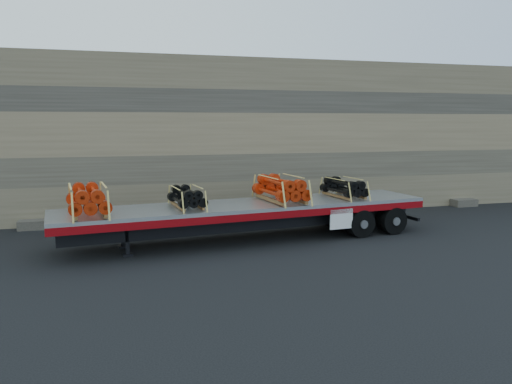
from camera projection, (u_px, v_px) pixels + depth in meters
The scene contains 7 objects.
ground at pixel (262, 243), 17.42m from camera, with size 120.00×120.00×0.00m, color black.
rock_wall at pixel (222, 137), 23.13m from camera, with size 44.00×3.00×7.00m, color #7A6B54.
trailer at pixel (248, 222), 17.80m from camera, with size 13.34×2.57×1.33m, color #B5B8BD, non-canonical shape.
bundle_front at pixel (88, 200), 15.63m from camera, with size 1.22×2.44×0.86m, color red, non-canonical shape.
bundle_midfront at pixel (187, 198), 16.83m from camera, with size 0.94×1.87×0.66m, color black, non-canonical shape.
bundle_midrear at pixel (281, 189), 18.11m from camera, with size 1.24×2.48×0.88m, color red, non-canonical shape.
bundle_rear at pixel (344, 188), 19.12m from camera, with size 0.99×1.97×0.70m, color black, non-canonical shape.
Camera 1 is at (-4.84, -16.30, 4.19)m, focal length 35.00 mm.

